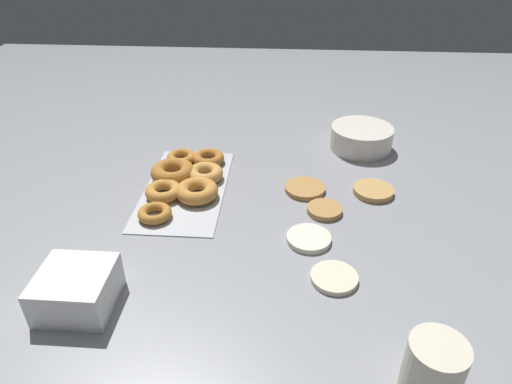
# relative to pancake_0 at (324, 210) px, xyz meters

# --- Properties ---
(ground_plane) EXTENTS (3.00, 3.00, 0.00)m
(ground_plane) POSITION_rel_pancake_0_xyz_m (0.05, -0.10, -0.01)
(ground_plane) COLOR gray
(pancake_0) EXTENTS (0.08, 0.08, 0.01)m
(pancake_0) POSITION_rel_pancake_0_xyz_m (0.00, 0.00, 0.00)
(pancake_0) COLOR #B27F42
(pancake_0) RESTS_ON ground_plane
(pancake_1) EXTENTS (0.10, 0.10, 0.01)m
(pancake_1) POSITION_rel_pancake_0_xyz_m (0.11, -0.04, -0.00)
(pancake_1) COLOR silver
(pancake_1) RESTS_ON ground_plane
(pancake_2) EXTENTS (0.10, 0.10, 0.02)m
(pancake_2) POSITION_rel_pancake_0_xyz_m (-0.09, 0.13, 0.00)
(pancake_2) COLOR tan
(pancake_2) RESTS_ON ground_plane
(pancake_3) EXTENTS (0.09, 0.09, 0.01)m
(pancake_3) POSITION_rel_pancake_0_xyz_m (0.23, 0.01, -0.00)
(pancake_3) COLOR beige
(pancake_3) RESTS_ON ground_plane
(pancake_4) EXTENTS (0.10, 0.10, 0.01)m
(pancake_4) POSITION_rel_pancake_0_xyz_m (-0.09, -0.04, -0.00)
(pancake_4) COLOR #B27F42
(pancake_4) RESTS_ON ground_plane
(donut_tray) EXTENTS (0.40, 0.21, 0.04)m
(donut_tray) POSITION_rel_pancake_0_xyz_m (-0.10, -0.36, 0.01)
(donut_tray) COLOR silver
(donut_tray) RESTS_ON ground_plane
(batter_bowl) EXTENTS (0.18, 0.18, 0.07)m
(batter_bowl) POSITION_rel_pancake_0_xyz_m (-0.35, 0.13, 0.03)
(batter_bowl) COLOR silver
(batter_bowl) RESTS_ON ground_plane
(container_stack) EXTENTS (0.13, 0.13, 0.07)m
(container_stack) POSITION_rel_pancake_0_xyz_m (0.33, -0.46, 0.03)
(container_stack) COLOR white
(container_stack) RESTS_ON ground_plane
(paper_cup) EXTENTS (0.09, 0.09, 0.10)m
(paper_cup) POSITION_rel_pancake_0_xyz_m (0.47, 0.13, 0.04)
(paper_cup) COLOR beige
(paper_cup) RESTS_ON ground_plane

